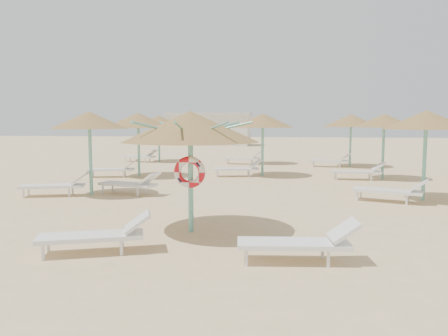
# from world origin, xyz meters

# --- Properties ---
(ground) EXTENTS (120.00, 120.00, 0.00)m
(ground) POSITION_xyz_m (0.00, 0.00, 0.00)
(ground) COLOR #DBB286
(ground) RESTS_ON ground
(main_palapa) EXTENTS (2.84, 2.84, 2.54)m
(main_palapa) POSITION_xyz_m (-0.33, 0.23, 2.21)
(main_palapa) COLOR #69B6A3
(main_palapa) RESTS_ON ground
(lounger_main_a) EXTENTS (2.03, 1.21, 0.71)m
(lounger_main_a) POSITION_xyz_m (-1.62, -1.47, 0.34)
(lounger_main_a) COLOR white
(lounger_main_a) RESTS_ON ground
(lounger_main_b) EXTENTS (2.03, 0.80, 0.72)m
(lounger_main_b) POSITION_xyz_m (1.91, -1.49, 0.34)
(lounger_main_b) COLOR white
(lounger_main_b) RESTS_ON ground
(palapa_field) EXTENTS (20.17, 14.41, 2.72)m
(palapa_field) POSITION_xyz_m (2.26, 10.33, 2.31)
(palapa_field) COLOR #69B6A3
(palapa_field) RESTS_ON ground
(service_hut) EXTENTS (8.40, 4.40, 3.25)m
(service_hut) POSITION_xyz_m (-6.00, 35.00, 1.64)
(service_hut) COLOR silver
(service_hut) RESTS_ON ground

